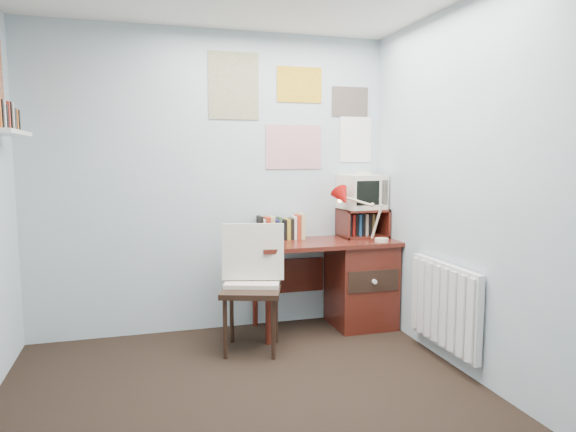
{
  "coord_description": "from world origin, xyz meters",
  "views": [
    {
      "loc": [
        -0.59,
        -2.54,
        1.47
      ],
      "look_at": [
        0.43,
        0.98,
        1.04
      ],
      "focal_mm": 32.0,
      "sensor_mm": 36.0,
      "label": 1
    }
  ],
  "objects_px": {
    "desk": "(354,280)",
    "desk_chair": "(251,291)",
    "wall_shelf": "(5,132)",
    "radiator": "(444,305)",
    "crt_tv": "(362,190)",
    "tv_riser": "(363,223)",
    "desk_lamp": "(382,217)"
  },
  "relations": [
    {
      "from": "desk_chair",
      "to": "radiator",
      "type": "bearing_deg",
      "value": -7.15
    },
    {
      "from": "desk_chair",
      "to": "radiator",
      "type": "xyz_separation_m",
      "value": [
        1.27,
        -0.6,
        -0.04
      ]
    },
    {
      "from": "crt_tv",
      "to": "radiator",
      "type": "distance_m",
      "value": 1.31
    },
    {
      "from": "wall_shelf",
      "to": "tv_riser",
      "type": "bearing_deg",
      "value": 10.32
    },
    {
      "from": "crt_tv",
      "to": "tv_riser",
      "type": "bearing_deg",
      "value": -93.03
    },
    {
      "from": "desk",
      "to": "desk_lamp",
      "type": "relative_size",
      "value": 2.93
    },
    {
      "from": "tv_riser",
      "to": "wall_shelf",
      "type": "distance_m",
      "value": 2.83
    },
    {
      "from": "desk",
      "to": "radiator",
      "type": "relative_size",
      "value": 1.5
    },
    {
      "from": "wall_shelf",
      "to": "crt_tv",
      "type": "bearing_deg",
      "value": 10.74
    },
    {
      "from": "tv_riser",
      "to": "wall_shelf",
      "type": "relative_size",
      "value": 0.65
    },
    {
      "from": "desk",
      "to": "radiator",
      "type": "height_order",
      "value": "desk"
    },
    {
      "from": "desk",
      "to": "crt_tv",
      "type": "height_order",
      "value": "crt_tv"
    },
    {
      "from": "desk",
      "to": "desk_lamp",
      "type": "distance_m",
      "value": 0.61
    },
    {
      "from": "desk_lamp",
      "to": "radiator",
      "type": "bearing_deg",
      "value": -68.0
    },
    {
      "from": "desk",
      "to": "wall_shelf",
      "type": "bearing_deg",
      "value": -171.6
    },
    {
      "from": "desk_chair",
      "to": "desk_lamp",
      "type": "height_order",
      "value": "desk_lamp"
    },
    {
      "from": "crt_tv",
      "to": "radiator",
      "type": "xyz_separation_m",
      "value": [
        0.17,
        -1.06,
        -0.75
      ]
    },
    {
      "from": "desk_lamp",
      "to": "wall_shelf",
      "type": "height_order",
      "value": "wall_shelf"
    },
    {
      "from": "desk_lamp",
      "to": "radiator",
      "type": "distance_m",
      "value": 0.93
    },
    {
      "from": "desk",
      "to": "desk_chair",
      "type": "bearing_deg",
      "value": -161.51
    },
    {
      "from": "desk_lamp",
      "to": "tv_riser",
      "type": "relative_size",
      "value": 1.03
    },
    {
      "from": "desk",
      "to": "wall_shelf",
      "type": "height_order",
      "value": "wall_shelf"
    },
    {
      "from": "desk",
      "to": "desk_chair",
      "type": "xyz_separation_m",
      "value": [
        -0.98,
        -0.33,
        0.06
      ]
    },
    {
      "from": "desk",
      "to": "desk_lamp",
      "type": "height_order",
      "value": "desk_lamp"
    },
    {
      "from": "crt_tv",
      "to": "radiator",
      "type": "height_order",
      "value": "crt_tv"
    },
    {
      "from": "desk",
      "to": "radiator",
      "type": "bearing_deg",
      "value": -72.76
    },
    {
      "from": "desk_lamp",
      "to": "wall_shelf",
      "type": "xyz_separation_m",
      "value": [
        -2.73,
        -0.2,
        0.65
      ]
    },
    {
      "from": "desk",
      "to": "tv_riser",
      "type": "distance_m",
      "value": 0.51
    },
    {
      "from": "radiator",
      "to": "desk_lamp",
      "type": "bearing_deg",
      "value": 99.77
    },
    {
      "from": "desk_lamp",
      "to": "desk",
      "type": "bearing_deg",
      "value": 143.41
    },
    {
      "from": "tv_riser",
      "to": "radiator",
      "type": "xyz_separation_m",
      "value": [
        0.17,
        -1.04,
        -0.47
      ]
    },
    {
      "from": "tv_riser",
      "to": "radiator",
      "type": "height_order",
      "value": "tv_riser"
    }
  ]
}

